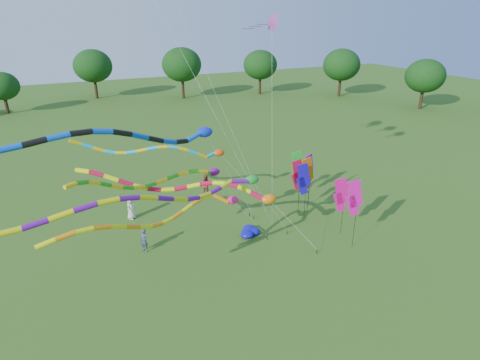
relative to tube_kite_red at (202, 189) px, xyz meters
name	(u,v)px	position (x,y,z in m)	size (l,w,h in m)	color
ground	(268,265)	(3.07, -2.90, -4.51)	(160.00, 160.00, 0.00)	#2A5A17
tree_ring	(261,162)	(4.31, 0.71, 0.80)	(119.04, 120.28, 9.37)	#382314
tube_kite_red	(202,189)	(0.00, 0.00, 0.00)	(12.97, 5.48, 6.61)	black
tube_kite_orange	(175,213)	(-2.44, -2.67, 0.17)	(12.97, 4.97, 6.52)	black
tube_kite_purple	(182,194)	(-2.15, -3.16, 1.39)	(15.69, 5.41, 7.76)	black
tube_kite_blue	(126,138)	(-4.16, -0.60, 3.82)	(17.17, 5.75, 10.18)	black
tube_kite_cyan	(169,151)	(-0.21, 6.31, 0.50)	(13.32, 2.01, 6.86)	black
tube_kite_green	(169,178)	(-1.64, 1.17, 0.59)	(12.08, 4.23, 6.99)	black
delta_kite_high_c	(272,22)	(6.84, 4.27, 9.12)	(2.87, 3.85, 14.29)	black
banner_pole_green	(297,166)	(9.55, 4.28, -1.52)	(1.16, 0.25, 4.25)	black
banner_pole_magenta_a	(354,198)	(8.82, -3.31, -0.96)	(1.14, 0.37, 4.81)	black
banner_pole_violet	(309,169)	(9.76, 3.02, -1.38)	(1.12, 0.46, 4.39)	black
banner_pole_orange	(307,173)	(8.97, 2.06, -1.25)	(1.16, 0.18, 4.51)	black
banner_pole_blue_a	(303,179)	(8.38, 1.66, -1.48)	(1.15, 0.32, 4.29)	black
banner_pole_magenta_b	(341,195)	(9.23, -1.58, -1.55)	(1.13, 0.44, 4.21)	black
banner_pole_red	(298,175)	(8.40, 2.47, -1.43)	(1.16, 0.11, 4.34)	black
blue_nylon_heap	(252,233)	(3.68, 0.61, -4.28)	(1.68, 1.64, 0.51)	#0E0EB6
person_a	(131,208)	(-3.25, 6.73, -3.63)	(0.86, 0.56, 1.76)	silver
person_b	(144,240)	(-3.38, 1.85, -3.69)	(0.59, 0.39, 1.63)	#3E4457
person_c	(206,184)	(3.31, 8.52, -3.61)	(0.87, 0.68, 1.79)	brown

